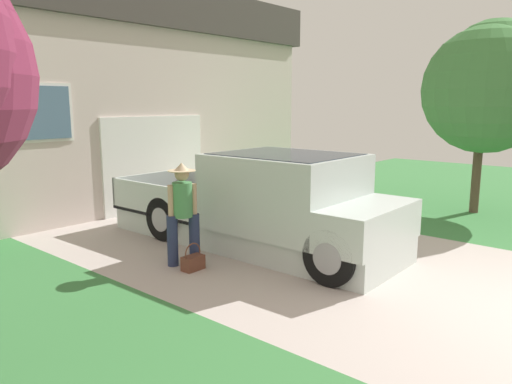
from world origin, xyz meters
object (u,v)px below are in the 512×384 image
object	(u,v)px
pickup_truck	(273,206)
house_with_garage	(69,97)
person_with_hat	(183,210)
handbag	(193,262)
front_yard_tree	(489,84)

from	to	relation	value
pickup_truck	house_with_garage	world-z (taller)	house_with_garage
person_with_hat	house_with_garage	distance (m)	7.60
handbag	front_yard_tree	distance (m)	7.61
handbag	front_yard_tree	xyz separation A→B (m)	(6.78, -2.07, 2.76)
person_with_hat	house_with_garage	bearing A→B (deg)	100.69
house_with_garage	person_with_hat	bearing A→B (deg)	-106.78
front_yard_tree	house_with_garage	bearing A→B (deg)	115.76
handbag	house_with_garage	world-z (taller)	house_with_garage
pickup_truck	front_yard_tree	bearing A→B (deg)	159.35
handbag	pickup_truck	bearing A→B (deg)	-7.61
house_with_garage	front_yard_tree	size ratio (longest dim) A/B	2.66
handbag	person_with_hat	bearing A→B (deg)	73.94
house_with_garage	pickup_truck	bearing A→B (deg)	-94.39
pickup_truck	handbag	xyz separation A→B (m)	(-1.64, 0.22, -0.63)
person_with_hat	pickup_truck	bearing A→B (deg)	8.87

